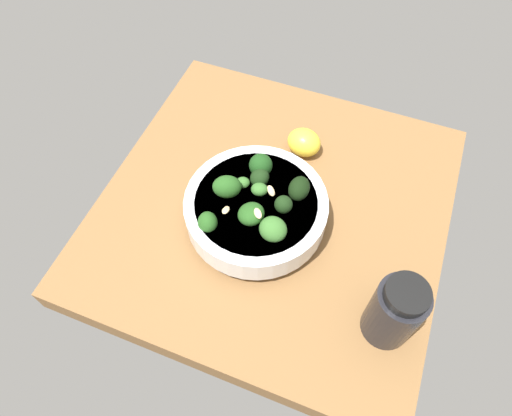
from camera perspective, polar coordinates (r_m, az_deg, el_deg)
ground_plane at (r=79.02cm, az=2.15°, el=-0.51°), size 56.51×56.51×4.93cm
bowl_of_broccoli at (r=71.74cm, az=0.00°, el=0.03°), size 22.38×22.38×9.72cm
lemon_wedge at (r=82.47cm, az=6.01°, el=8.15°), size 6.35×7.02×4.75cm
bottle_tall at (r=64.53cm, az=16.93°, el=-12.21°), size 6.86×6.86×12.85cm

